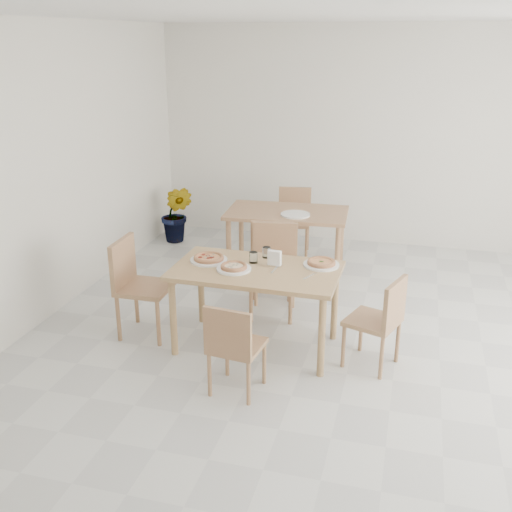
% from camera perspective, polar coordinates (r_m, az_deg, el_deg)
% --- Properties ---
extents(main_table, '(1.44, 0.83, 0.75)m').
position_cam_1_polar(main_table, '(5.19, 0.00, -2.11)').
color(main_table, '#A58255').
rests_on(main_table, ground).
extents(chair_south, '(0.42, 0.42, 0.77)m').
position_cam_1_polar(chair_south, '(4.58, -2.19, -8.32)').
color(chair_south, '#A57D52').
rests_on(chair_south, ground).
extents(chair_north, '(0.51, 0.51, 0.90)m').
position_cam_1_polar(chair_north, '(5.92, 1.70, -0.65)').
color(chair_north, '#A57D52').
rests_on(chair_north, ground).
extents(chair_west, '(0.46, 0.46, 0.92)m').
position_cam_1_polar(chair_west, '(5.59, -11.36, -2.28)').
color(chair_west, '#A57D52').
rests_on(chair_west, ground).
extents(chair_east, '(0.51, 0.51, 0.80)m').
position_cam_1_polar(chair_east, '(5.04, 11.86, -5.69)').
color(chair_east, '#A57D52').
rests_on(chair_east, ground).
extents(plate_margherita, '(0.31, 0.31, 0.02)m').
position_cam_1_polar(plate_margherita, '(5.25, 6.23, -0.82)').
color(plate_margherita, white).
rests_on(plate_margherita, main_table).
extents(plate_mushroom, '(0.30, 0.30, 0.02)m').
position_cam_1_polar(plate_mushroom, '(5.13, -2.12, -1.23)').
color(plate_mushroom, white).
rests_on(plate_mushroom, main_table).
extents(plate_pepperoni, '(0.33, 0.33, 0.02)m').
position_cam_1_polar(plate_pepperoni, '(5.34, -4.51, -0.39)').
color(plate_pepperoni, white).
rests_on(plate_pepperoni, main_table).
extents(pizza_margherita, '(0.30, 0.30, 0.03)m').
position_cam_1_polar(pizza_margherita, '(5.24, 6.24, -0.59)').
color(pizza_margherita, tan).
rests_on(pizza_margherita, plate_margherita).
extents(pizza_mushroom, '(0.28, 0.28, 0.03)m').
position_cam_1_polar(pizza_mushroom, '(5.12, -2.12, -0.99)').
color(pizza_mushroom, tan).
rests_on(pizza_mushroom, plate_mushroom).
extents(pizza_pepperoni, '(0.28, 0.28, 0.03)m').
position_cam_1_polar(pizza_pepperoni, '(5.33, -4.52, -0.15)').
color(pizza_pepperoni, tan).
rests_on(pizza_pepperoni, plate_pepperoni).
extents(tumbler_a, '(0.07, 0.07, 0.10)m').
position_cam_1_polar(tumbler_a, '(5.40, 1.01, 0.36)').
color(tumbler_a, white).
rests_on(tumbler_a, main_table).
extents(tumbler_b, '(0.07, 0.07, 0.10)m').
position_cam_1_polar(tumbler_b, '(5.28, -0.24, -0.13)').
color(tumbler_b, white).
rests_on(tumbler_b, main_table).
extents(napkin_holder, '(0.13, 0.08, 0.14)m').
position_cam_1_polar(napkin_holder, '(5.19, 1.78, -0.27)').
color(napkin_holder, silver).
rests_on(napkin_holder, main_table).
extents(fork_a, '(0.03, 0.20, 0.01)m').
position_cam_1_polar(fork_a, '(5.13, 1.80, -1.29)').
color(fork_a, silver).
rests_on(fork_a, main_table).
extents(fork_b, '(0.09, 0.18, 0.01)m').
position_cam_1_polar(fork_b, '(5.01, 5.17, -1.91)').
color(fork_b, silver).
rests_on(fork_b, main_table).
extents(second_table, '(1.42, 0.87, 0.75)m').
position_cam_1_polar(second_table, '(6.90, 2.96, 3.55)').
color(second_table, '#A57D52').
rests_on(second_table, ground).
extents(chair_back_s, '(0.49, 0.49, 0.88)m').
position_cam_1_polar(chair_back_s, '(6.27, 1.61, 0.38)').
color(chair_back_s, '#A57D52').
rests_on(chair_back_s, ground).
extents(chair_back_n, '(0.46, 0.46, 0.83)m').
position_cam_1_polar(chair_back_n, '(7.64, 3.64, 3.82)').
color(chair_back_n, '#A57D52').
rests_on(chair_back_n, ground).
extents(plate_empty, '(0.33, 0.33, 0.02)m').
position_cam_1_polar(plate_empty, '(6.71, 3.77, 3.96)').
color(plate_empty, white).
rests_on(plate_empty, second_table).
extents(potted_plant, '(0.44, 0.36, 0.78)m').
position_cam_1_polar(potted_plant, '(8.12, -7.56, 3.99)').
color(potted_plant, '#31641E').
rests_on(potted_plant, ground).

